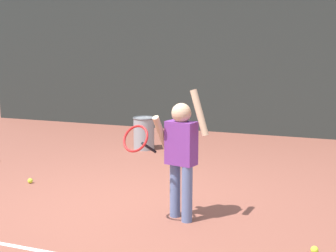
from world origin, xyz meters
name	(u,v)px	position (x,y,z in m)	size (l,w,h in m)	color
ground_plane	(118,208)	(0.00, 0.00, 0.00)	(20.00, 20.00, 0.00)	brown
back_fence_windscreen	(227,52)	(0.00, 4.95, 1.66)	(11.60, 0.08, 3.33)	#282D2B
fence_post_0	(4,48)	(-5.65, 5.01, 1.74)	(0.09, 0.09, 3.48)	slate
fence_post_1	(227,48)	(0.00, 5.01, 1.74)	(0.09, 0.09, 3.48)	slate
tennis_player	(179,150)	(0.75, -0.08, 0.73)	(0.81, 0.57, 1.35)	slate
ball_hopper	(144,133)	(-0.93, 2.84, 0.29)	(0.38, 0.38, 0.56)	gray
tennis_ball_1	(315,250)	(2.11, -0.43, 0.03)	(0.07, 0.07, 0.07)	#CCE033
tennis_ball_3	(30,181)	(-1.49, 0.43, 0.03)	(0.07, 0.07, 0.07)	#CCE033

